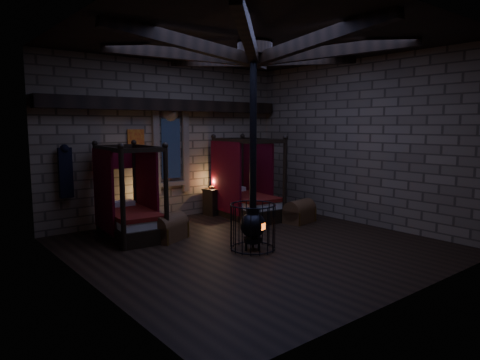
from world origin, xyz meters
TOP-DOWN VIEW (x-y plane):
  - room at (-0.00, 0.09)m, footprint 7.02×7.02m
  - bed_left at (-1.75, 2.32)m, footprint 1.22×2.06m
  - bed_right at (1.63, 2.26)m, footprint 1.28×2.17m
  - trunk_left at (-1.20, 1.49)m, footprint 0.95×0.80m
  - trunk_right at (2.33, 0.90)m, footprint 0.90×0.66m
  - nightstand_left at (-1.01, 3.12)m, footprint 0.42×0.40m
  - nightstand_right at (1.13, 3.12)m, footprint 0.53×0.51m
  - stove at (-0.24, -0.23)m, footprint 0.93×0.93m

SIDE VIEW (x-z plane):
  - trunk_left at x=-1.20m, z-range -0.03..0.57m
  - trunk_right at x=2.33m, z-range -0.03..0.57m
  - nightstand_left at x=-1.01m, z-range -0.06..0.74m
  - nightstand_right at x=1.13m, z-range -0.03..0.78m
  - bed_left at x=-1.75m, z-range -0.52..1.55m
  - bed_right at x=1.63m, z-range -0.55..1.62m
  - stove at x=-0.24m, z-range -1.43..2.62m
  - room at x=0.00m, z-range 1.60..5.89m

